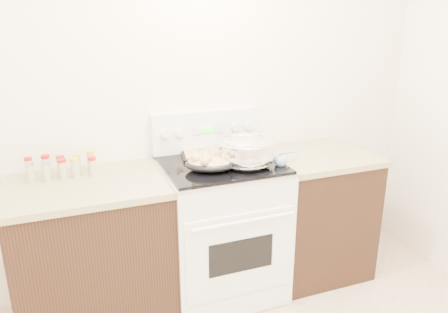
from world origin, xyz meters
name	(u,v)px	position (x,y,z in m)	size (l,w,h in m)	color
room_shell	(284,75)	(0.00, 0.00, 1.70)	(4.10, 3.60, 2.75)	white
counter_left	(94,252)	(-0.48, 1.43, 0.46)	(0.93, 0.67, 0.92)	black
counter_right	(314,212)	(1.08, 1.43, 0.46)	(0.73, 0.67, 0.92)	black
kitchen_range	(221,226)	(0.35, 1.42, 0.49)	(0.78, 0.73, 1.22)	white
mixing_bowl	(246,153)	(0.47, 1.31, 1.03)	(0.38, 0.38, 0.22)	silver
roasting_pan	(212,162)	(0.25, 1.31, 0.99)	(0.38, 0.30, 0.11)	black
baking_sheet	(209,154)	(0.32, 1.57, 0.96)	(0.39, 0.31, 0.06)	black
wooden_spoon	(207,165)	(0.24, 1.37, 0.95)	(0.20, 0.17, 0.04)	tan
blue_ladle	(282,160)	(0.69, 1.24, 0.98)	(0.25, 0.19, 0.10)	#799BB5
spice_jars	(62,167)	(-0.61, 1.58, 0.98)	(0.40, 0.15, 0.13)	#BFB28C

